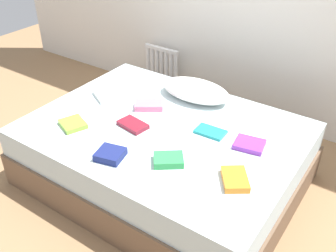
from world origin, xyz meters
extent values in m
plane|color=#93704C|center=(0.00, 0.00, 0.00)|extent=(8.00, 8.00, 0.00)
cube|color=brown|center=(0.00, 0.00, 0.14)|extent=(2.00, 1.50, 0.28)
cube|color=silver|center=(0.00, 0.00, 0.39)|extent=(1.96, 1.46, 0.22)
cylinder|color=white|center=(-1.06, 1.20, 0.31)|extent=(0.04, 0.04, 0.46)
cylinder|color=white|center=(-1.00, 1.20, 0.31)|extent=(0.04, 0.04, 0.46)
cylinder|color=white|center=(-0.94, 1.20, 0.31)|extent=(0.04, 0.04, 0.46)
cylinder|color=white|center=(-0.88, 1.20, 0.31)|extent=(0.04, 0.04, 0.46)
cylinder|color=white|center=(-0.81, 1.20, 0.31)|extent=(0.04, 0.04, 0.46)
cylinder|color=white|center=(-0.75, 1.20, 0.31)|extent=(0.04, 0.04, 0.46)
cylinder|color=white|center=(-0.69, 1.20, 0.31)|extent=(0.04, 0.04, 0.46)
cube|color=white|center=(-0.88, 1.20, 0.52)|extent=(0.41, 0.04, 0.04)
cube|color=white|center=(-0.88, 1.20, 0.10)|extent=(0.41, 0.04, 0.04)
ellipsoid|color=white|center=(-0.04, 0.52, 0.57)|extent=(0.60, 0.35, 0.14)
cube|color=purple|center=(0.62, 0.13, 0.52)|extent=(0.22, 0.20, 0.03)
cube|color=green|center=(0.27, -0.33, 0.52)|extent=(0.24, 0.23, 0.05)
cube|color=#8CC638|center=(-0.56, -0.37, 0.52)|extent=(0.24, 0.22, 0.03)
cube|color=pink|center=(-0.26, 0.16, 0.52)|extent=(0.26, 0.24, 0.05)
cube|color=maroon|center=(-0.19, -0.13, 0.52)|extent=(0.24, 0.17, 0.03)
cube|color=navy|center=(-0.08, -0.50, 0.53)|extent=(0.21, 0.20, 0.05)
cube|color=orange|center=(0.70, -0.26, 0.52)|extent=(0.24, 0.26, 0.04)
cube|color=teal|center=(0.32, 0.12, 0.51)|extent=(0.22, 0.14, 0.02)
cube|color=white|center=(-0.67, 0.10, 0.52)|extent=(0.28, 0.26, 0.03)
camera|label=1|loc=(1.37, -1.94, 2.04)|focal=40.98mm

